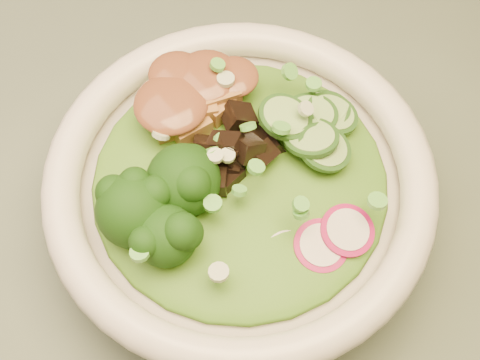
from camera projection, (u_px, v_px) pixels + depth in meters
floor at (239, 327)px, 1.29m from camera, size 4.00×4.00×0.00m
dining_table at (239, 166)px, 0.73m from camera, size 1.20×0.80×0.75m
salad_bowl at (240, 193)px, 0.54m from camera, size 0.30×0.30×0.08m
lettuce_bed at (240, 179)px, 0.52m from camera, size 0.23×0.23×0.03m
broccoli_florets at (162, 220)px, 0.48m from camera, size 0.10×0.09×0.05m
radish_slices at (304, 248)px, 0.48m from camera, size 0.13×0.05×0.02m
cucumber_slices at (317, 124)px, 0.52m from camera, size 0.09×0.09×0.04m
mushroom_heap at (229, 156)px, 0.51m from camera, size 0.09×0.09×0.05m
tofu_cubes at (190, 105)px, 0.53m from camera, size 0.11×0.08×0.04m
peanut_sauce at (189, 95)px, 0.52m from camera, size 0.08×0.06×0.02m
scallion_garnish at (240, 162)px, 0.49m from camera, size 0.22×0.22×0.03m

